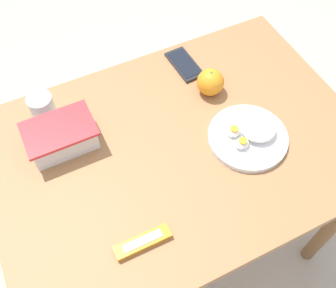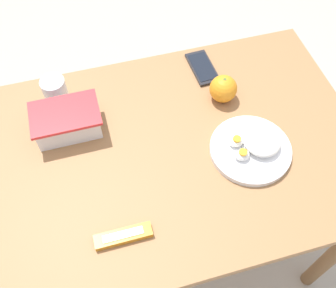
{
  "view_description": "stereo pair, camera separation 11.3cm",
  "coord_description": "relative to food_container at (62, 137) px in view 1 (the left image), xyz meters",
  "views": [
    {
      "loc": [
        -0.31,
        -0.56,
        1.74
      ],
      "look_at": [
        -0.03,
        -0.0,
        0.8
      ],
      "focal_mm": 42.0,
      "sensor_mm": 36.0,
      "label": 1
    },
    {
      "loc": [
        -0.2,
        -0.61,
        1.74
      ],
      "look_at": [
        -0.03,
        -0.0,
        0.8
      ],
      "focal_mm": 42.0,
      "sensor_mm": 36.0,
      "label": 2
    }
  ],
  "objects": [
    {
      "name": "ground_plane",
      "position": [
        0.3,
        -0.15,
        -0.81
      ],
      "size": [
        10.0,
        10.0,
        0.0
      ],
      "primitive_type": "plane",
      "color": "#B2A899"
    },
    {
      "name": "table",
      "position": [
        0.3,
        -0.15,
        -0.14
      ],
      "size": [
        1.11,
        0.78,
        0.77
      ],
      "color": "#996B42",
      "rests_on": "ground_plane"
    },
    {
      "name": "food_container",
      "position": [
        0.0,
        0.0,
        0.0
      ],
      "size": [
        0.2,
        0.14,
        0.08
      ],
      "color": "white",
      "rests_on": "table"
    },
    {
      "name": "orange_fruit",
      "position": [
        0.49,
        -0.01,
        0.01
      ],
      "size": [
        0.09,
        0.09,
        0.09
      ],
      "color": "orange",
      "rests_on": "table"
    },
    {
      "name": "rice_plate",
      "position": [
        0.51,
        -0.22,
        -0.02
      ],
      "size": [
        0.24,
        0.24,
        0.06
      ],
      "color": "white",
      "rests_on": "table"
    },
    {
      "name": "candy_bar",
      "position": [
        0.09,
        -0.38,
        -0.03
      ],
      "size": [
        0.15,
        0.04,
        0.02
      ],
      "color": "orange",
      "rests_on": "table"
    },
    {
      "name": "cell_phone",
      "position": [
        0.47,
        0.13,
        -0.03
      ],
      "size": [
        0.08,
        0.16,
        0.01
      ],
      "color": "#232328",
      "rests_on": "table"
    },
    {
      "name": "drinking_glass",
      "position": [
        -0.02,
        0.12,
        0.01
      ],
      "size": [
        0.08,
        0.08,
        0.09
      ],
      "color": "silver",
      "rests_on": "table"
    }
  ]
}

